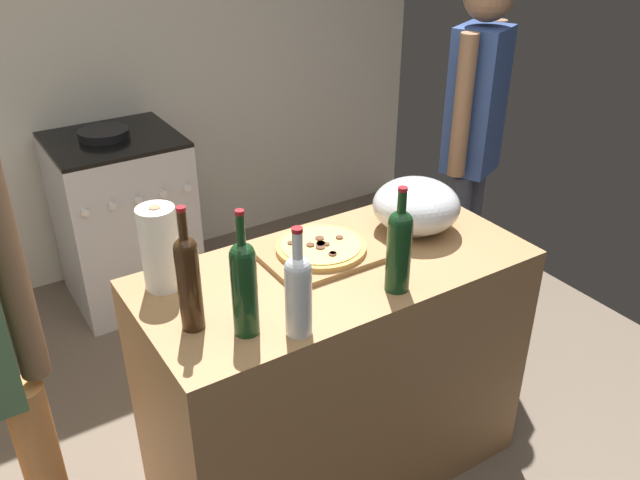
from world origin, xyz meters
TOP-DOWN VIEW (x-y plane):
  - ground_plane at (0.00, 1.28)m, footprint 3.85×3.17m
  - kitchen_wall_rear at (0.00, 2.62)m, footprint 3.85×0.10m
  - counter at (0.09, 0.60)m, footprint 1.31×0.62m
  - cutting_board at (0.08, 0.69)m, footprint 0.40×0.32m
  - pizza at (0.08, 0.69)m, footprint 0.31×0.31m
  - mixing_bowl at (0.47, 0.66)m, footprint 0.31×0.31m
  - paper_towel_roll at (-0.43, 0.79)m, footprint 0.12×0.12m
  - wine_bottle_amber at (-0.32, 0.44)m, footprint 0.07×0.07m
  - wine_bottle_green at (-0.44, 0.54)m, footprint 0.07×0.07m
  - wine_bottle_clear at (0.17, 0.39)m, footprint 0.08×0.08m
  - wine_bottle_dark at (-0.20, 0.36)m, footprint 0.08×0.08m
  - stove at (-0.16, 2.22)m, footprint 0.62×0.60m
  - person_in_red at (1.13, 1.07)m, footprint 0.37×0.28m

SIDE VIEW (x-z plane):
  - ground_plane at x=0.00m, z-range -0.02..0.00m
  - counter at x=0.09m, z-range 0.00..0.91m
  - stove at x=-0.16m, z-range -0.02..0.93m
  - cutting_board at x=0.08m, z-range 0.91..0.93m
  - pizza at x=0.08m, z-range 0.93..0.95m
  - person_in_red at x=1.13m, z-range 0.14..1.85m
  - mixing_bowl at x=0.47m, z-range 0.91..1.10m
  - paper_towel_roll at x=-0.43m, z-range 0.91..1.18m
  - wine_bottle_dark at x=-0.20m, z-range 0.88..1.21m
  - wine_bottle_clear at x=0.17m, z-range 0.89..1.23m
  - wine_bottle_amber at x=-0.32m, z-range 0.88..1.26m
  - wine_bottle_green at x=-0.44m, z-range 0.88..1.26m
  - kitchen_wall_rear at x=0.00m, z-range 0.00..2.60m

